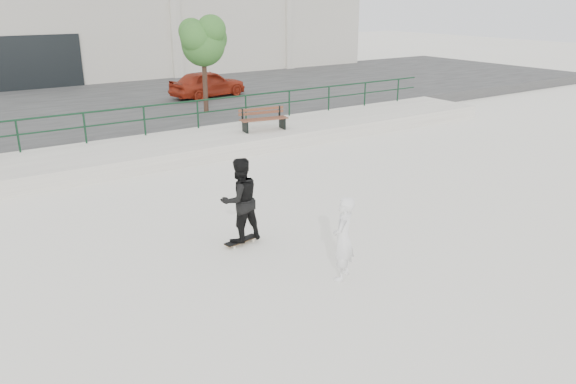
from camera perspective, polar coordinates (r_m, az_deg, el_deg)
ground at (r=10.66m, az=1.80°, el=-8.80°), size 120.00×120.00×0.00m
ledge at (r=18.59m, az=-15.66°, el=3.65°), size 30.00×3.00×0.50m
parking_strip at (r=26.62m, az=-21.76°, el=7.54°), size 60.00×14.00×0.50m
railing at (r=19.58m, az=-17.18°, el=7.27°), size 28.00×0.06×1.03m
bench_right at (r=20.15m, az=-2.53°, el=7.40°), size 1.78×0.76×0.80m
tree at (r=23.51m, az=-8.59°, el=15.08°), size 2.18×1.94×3.88m
red_car at (r=27.31m, az=-8.17°, el=10.85°), size 3.93×2.14×1.27m
skateboard at (r=12.08m, az=-4.79°, el=-4.94°), size 0.80×0.33×0.09m
standing_skater at (r=11.74m, az=-4.91°, el=-0.81°), size 0.90×0.71×1.81m
seated_skater at (r=10.38m, az=5.62°, el=-4.72°), size 0.70×0.65×1.61m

